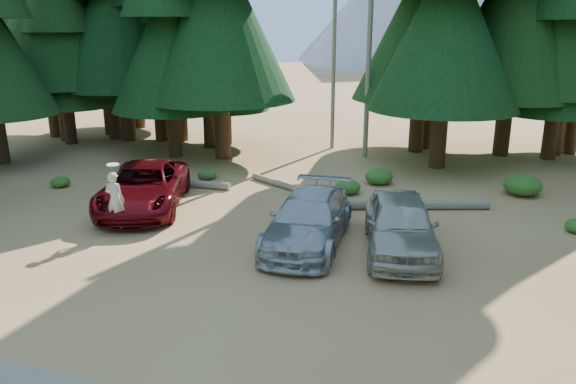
# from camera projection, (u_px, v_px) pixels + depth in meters

# --- Properties ---
(ground) EXTENTS (160.00, 160.00, 0.00)m
(ground) POSITION_uv_depth(u_px,v_px,m) (233.00, 278.00, 14.31)
(ground) COLOR #A46E45
(ground) RESTS_ON ground
(forest_belt_north) EXTENTS (36.00, 7.00, 22.00)m
(forest_belt_north) POSITION_uv_depth(u_px,v_px,m) (351.00, 154.00, 28.01)
(forest_belt_north) COLOR black
(forest_belt_north) RESTS_ON ground
(snag_front) EXTENTS (0.24, 0.24, 12.00)m
(snag_front) POSITION_uv_depth(u_px,v_px,m) (370.00, 29.00, 25.59)
(snag_front) COLOR #6C6256
(snag_front) RESTS_ON ground
(snag_back) EXTENTS (0.20, 0.20, 10.00)m
(snag_back) POSITION_uv_depth(u_px,v_px,m) (334.00, 49.00, 27.83)
(snag_back) COLOR #6C6256
(snag_back) RESTS_ON ground
(red_pickup) EXTENTS (4.32, 6.14, 1.56)m
(red_pickup) POSITION_uv_depth(u_px,v_px,m) (144.00, 187.00, 19.49)
(red_pickup) COLOR #56070D
(red_pickup) RESTS_ON ground
(silver_minivan_center) EXTENTS (2.35, 5.19, 1.47)m
(silver_minivan_center) POSITION_uv_depth(u_px,v_px,m) (308.00, 220.00, 16.34)
(silver_minivan_center) COLOR #ADAFB5
(silver_minivan_center) RESTS_ON ground
(silver_minivan_right) EXTENTS (2.81, 5.06, 1.63)m
(silver_minivan_right) POSITION_uv_depth(u_px,v_px,m) (400.00, 224.00, 15.75)
(silver_minivan_right) COLOR #B5B1A1
(silver_minivan_right) RESTS_ON ground
(frisbee_player) EXTENTS (0.64, 0.44, 1.98)m
(frisbee_player) POSITION_uv_depth(u_px,v_px,m) (115.00, 199.00, 17.07)
(frisbee_player) COLOR beige
(frisbee_player) RESTS_ON ground
(log_left) EXTENTS (4.25, 0.49, 0.30)m
(log_left) POSITION_uv_depth(u_px,v_px,m) (180.00, 183.00, 22.32)
(log_left) COLOR #6C6256
(log_left) RESTS_ON ground
(log_mid) EXTENTS (2.64, 1.72, 0.24)m
(log_mid) POSITION_uv_depth(u_px,v_px,m) (277.00, 183.00, 22.36)
(log_mid) COLOR #6C6256
(log_mid) RESTS_ON ground
(log_right) EXTENTS (5.22, 1.97, 0.34)m
(log_right) POSITION_uv_depth(u_px,v_px,m) (412.00, 204.00, 19.56)
(log_right) COLOR #6C6256
(log_right) RESTS_ON ground
(shrub_far_left) EXTENTS (1.24, 1.24, 0.68)m
(shrub_far_left) POSITION_uv_depth(u_px,v_px,m) (144.00, 168.00, 23.74)
(shrub_far_left) COLOR #26631D
(shrub_far_left) RESTS_ON ground
(shrub_left) EXTENTS (0.79, 0.79, 0.44)m
(shrub_left) POSITION_uv_depth(u_px,v_px,m) (207.00, 174.00, 23.32)
(shrub_left) COLOR #26631D
(shrub_left) RESTS_ON ground
(shrub_center_left) EXTENTS (0.96, 0.96, 0.53)m
(shrub_center_left) POSITION_uv_depth(u_px,v_px,m) (311.00, 197.00, 20.10)
(shrub_center_left) COLOR #26631D
(shrub_center_left) RESTS_ON ground
(shrub_center_right) EXTENTS (1.13, 1.13, 0.62)m
(shrub_center_right) POSITION_uv_depth(u_px,v_px,m) (379.00, 176.00, 22.63)
(shrub_center_right) COLOR #26631D
(shrub_center_right) RESTS_ON ground
(shrub_right) EXTENTS (0.99, 0.99, 0.54)m
(shrub_right) POSITION_uv_depth(u_px,v_px,m) (348.00, 187.00, 21.33)
(shrub_right) COLOR #26631D
(shrub_right) RESTS_ON ground
(shrub_far_right) EXTENTS (1.40, 1.40, 0.77)m
(shrub_far_right) POSITION_uv_depth(u_px,v_px,m) (523.00, 185.00, 21.13)
(shrub_far_right) COLOR #26631D
(shrub_far_right) RESTS_ON ground
(shrub_edge_west) EXTENTS (0.75, 0.75, 0.41)m
(shrub_edge_west) POSITION_uv_depth(u_px,v_px,m) (60.00, 182.00, 22.22)
(shrub_edge_west) COLOR #26631D
(shrub_edge_west) RESTS_ON ground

